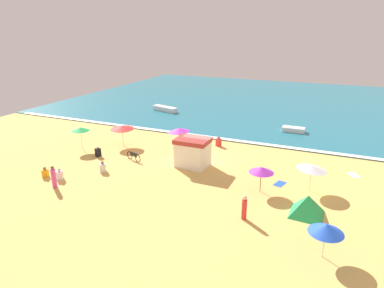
% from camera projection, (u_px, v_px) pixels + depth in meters
% --- Properties ---
extents(ground_plane, '(60.00, 60.00, 0.00)m').
position_uv_depth(ground_plane, '(201.00, 161.00, 28.93)').
color(ground_plane, '#EDBC60').
extents(ocean_water, '(60.00, 44.00, 0.10)m').
position_uv_depth(ocean_water, '(266.00, 100.00, 53.17)').
color(ocean_water, teal).
rests_on(ocean_water, ground_plane).
extents(wave_breaker_foam, '(57.00, 0.70, 0.01)m').
position_uv_depth(wave_breaker_foam, '(224.00, 139.00, 34.36)').
color(wave_breaker_foam, white).
rests_on(wave_breaker_foam, ocean_water).
extents(lifeguard_cabana, '(2.72, 2.20, 2.44)m').
position_uv_depth(lifeguard_cabana, '(193.00, 152.00, 27.36)').
color(lifeguard_cabana, white).
rests_on(lifeguard_cabana, ground_plane).
extents(beach_umbrella_0, '(2.74, 2.75, 2.07)m').
position_uv_depth(beach_umbrella_0, '(122.00, 127.00, 32.12)').
color(beach_umbrella_0, silver).
rests_on(beach_umbrella_0, ground_plane).
extents(beach_umbrella_1, '(2.19, 2.18, 1.90)m').
position_uv_depth(beach_umbrella_1, '(326.00, 228.00, 16.18)').
color(beach_umbrella_1, silver).
rests_on(beach_umbrella_1, ground_plane).
extents(beach_umbrella_2, '(2.03, 2.03, 1.89)m').
position_uv_depth(beach_umbrella_2, '(261.00, 170.00, 22.89)').
color(beach_umbrella_2, '#4C3823').
rests_on(beach_umbrella_2, ground_plane).
extents(beach_umbrella_3, '(1.94, 1.94, 2.20)m').
position_uv_depth(beach_umbrella_3, '(80.00, 129.00, 31.02)').
color(beach_umbrella_3, silver).
rests_on(beach_umbrella_3, ground_plane).
extents(beach_umbrella_4, '(2.67, 2.66, 2.01)m').
position_uv_depth(beach_umbrella_4, '(312.00, 167.00, 23.05)').
color(beach_umbrella_4, silver).
rests_on(beach_umbrella_4, ground_plane).
extents(beach_umbrella_5, '(2.36, 2.34, 2.35)m').
position_uv_depth(beach_umbrella_5, '(179.00, 130.00, 30.56)').
color(beach_umbrella_5, '#4C3823').
rests_on(beach_umbrella_5, ground_plane).
extents(beach_tent, '(2.83, 2.83, 1.35)m').
position_uv_depth(beach_tent, '(307.00, 205.00, 20.25)').
color(beach_tent, green).
rests_on(beach_tent, ground_plane).
extents(parked_bicycle, '(1.75, 0.63, 0.76)m').
position_uv_depth(parked_bicycle, '(134.00, 156.00, 28.89)').
color(parked_bicycle, black).
rests_on(parked_bicycle, ground_plane).
extents(beachgoer_0, '(0.59, 0.59, 0.92)m').
position_uv_depth(beachgoer_0, '(60.00, 175.00, 25.19)').
color(beachgoer_0, white).
rests_on(beachgoer_0, ground_plane).
extents(beachgoer_1, '(0.44, 0.44, 1.67)m').
position_uv_depth(beachgoer_1, '(54.00, 177.00, 23.78)').
color(beachgoer_1, '#D84CA5').
rests_on(beachgoer_1, ground_plane).
extents(beachgoer_2, '(0.35, 0.35, 1.57)m').
position_uv_depth(beachgoer_2, '(244.00, 208.00, 19.79)').
color(beachgoer_2, red).
rests_on(beachgoer_2, ground_plane).
extents(beachgoer_3, '(0.65, 0.65, 0.90)m').
position_uv_depth(beachgoer_3, '(103.00, 167.00, 26.57)').
color(beachgoer_3, white).
rests_on(beachgoer_3, ground_plane).
extents(beachgoer_4, '(0.51, 0.51, 0.95)m').
position_uv_depth(beachgoer_4, '(98.00, 152.00, 29.80)').
color(beachgoer_4, black).
rests_on(beachgoer_4, ground_plane).
extents(beachgoer_5, '(0.54, 0.54, 0.84)m').
position_uv_depth(beachgoer_5, '(45.00, 173.00, 25.64)').
color(beachgoer_5, orange).
rests_on(beachgoer_5, ground_plane).
extents(beachgoer_6, '(0.56, 0.56, 0.99)m').
position_uv_depth(beachgoer_6, '(219.00, 142.00, 32.43)').
color(beachgoer_6, red).
rests_on(beachgoer_6, ground_plane).
extents(beach_towel_0, '(0.94, 1.25, 0.01)m').
position_uv_depth(beach_towel_0, '(280.00, 184.00, 24.57)').
color(beach_towel_0, blue).
rests_on(beach_towel_0, ground_plane).
extents(beach_towel_1, '(1.08, 1.28, 0.01)m').
position_uv_depth(beach_towel_1, '(354.00, 175.00, 26.07)').
color(beach_towel_1, white).
rests_on(beach_towel_1, ground_plane).
extents(small_boat_0, '(2.42, 1.11, 0.50)m').
position_uv_depth(small_boat_0, '(293.00, 129.00, 36.72)').
color(small_boat_0, white).
rests_on(small_boat_0, ocean_water).
extents(small_boat_1, '(4.01, 2.03, 0.64)m').
position_uv_depth(small_boat_1, '(165.00, 109.00, 45.99)').
color(small_boat_1, white).
rests_on(small_boat_1, ocean_water).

